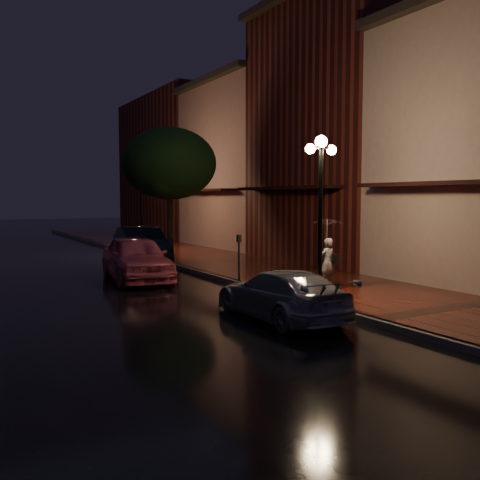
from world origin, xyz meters
TOP-DOWN VIEW (x-y plane):
  - ground at (0.00, 0.00)m, footprint 120.00×120.00m
  - sidewalk at (2.25, 0.00)m, footprint 4.50×60.00m
  - curb at (0.00, 0.00)m, footprint 0.25×60.00m
  - storefront_mid at (7.00, 2.00)m, footprint 5.00×8.00m
  - storefront_far at (7.00, 10.00)m, footprint 5.00×8.00m
  - storefront_extra at (7.00, 20.00)m, footprint 5.00×12.00m
  - streetlamp_near at (0.35, -5.00)m, footprint 0.96×0.36m
  - streetlamp_far at (0.35, 9.00)m, footprint 0.96×0.36m
  - street_tree at (0.61, 5.99)m, footprint 4.16×4.16m
  - pink_car at (-2.52, 1.41)m, footprint 2.34×4.78m
  - navy_car at (-0.60, 6.39)m, footprint 2.17×4.92m
  - silver_car at (-1.51, -5.90)m, footprint 1.66×4.04m
  - woman_with_umbrella at (1.74, -3.61)m, footprint 0.87×0.88m
  - parking_meter at (0.15, -1.01)m, footprint 0.15×0.12m

SIDE VIEW (x-z plane):
  - ground at x=0.00m, z-range 0.00..0.00m
  - sidewalk at x=2.25m, z-range 0.00..0.15m
  - curb at x=0.00m, z-range 0.00..0.15m
  - silver_car at x=-1.51m, z-range 0.00..1.17m
  - navy_car at x=-0.60m, z-range 0.00..1.57m
  - pink_car at x=-2.52m, z-range 0.00..1.57m
  - parking_meter at x=0.15m, z-range 0.31..1.80m
  - woman_with_umbrella at x=1.74m, z-range 0.49..2.57m
  - streetlamp_near at x=0.35m, z-range 0.45..4.76m
  - streetlamp_far at x=0.35m, z-range 0.45..4.76m
  - street_tree at x=0.61m, z-range 1.34..7.14m
  - storefront_far at x=7.00m, z-range 0.00..9.00m
  - storefront_extra at x=7.00m, z-range 0.00..10.00m
  - storefront_mid at x=7.00m, z-range 0.00..11.00m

